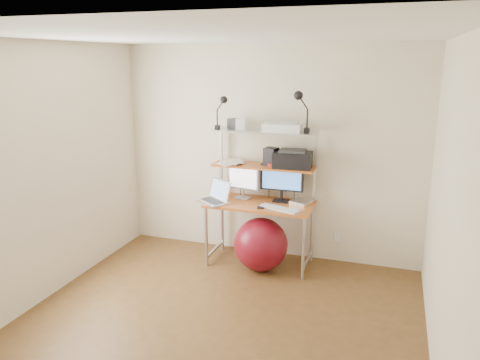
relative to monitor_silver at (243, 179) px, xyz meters
The scene contains 20 objects.
room 1.60m from the monitor_silver, 81.25° to the right, with size 3.60×3.60×3.60m.
computer_desk 0.25m from the monitor_silver, 12.33° to the right, with size 1.20×0.60×1.57m.
wall_outlet 1.30m from the monitor_silver, 11.91° to the left, with size 0.08×0.01×0.12m, color silver.
monitor_silver is the anchor object (origin of this frame).
monitor_black 0.45m from the monitor_silver, ahead, with size 0.50×0.14×0.50m.
laptop 0.38m from the monitor_silver, 137.37° to the right, with size 0.46×0.44×0.32m.
keyboard 0.61m from the monitor_silver, 28.25° to the right, with size 0.46×0.13×0.01m, color silver.
mouse 0.75m from the monitor_silver, 21.71° to the right, with size 0.08×0.05×0.02m, color silver.
mac_mini 0.72m from the monitor_silver, ahead, with size 0.20×0.20×0.04m, color silver.
phone 0.45m from the monitor_silver, 41.58° to the right, with size 0.08×0.14×0.01m, color black.
printer 0.64m from the monitor_silver, ahead, with size 0.44×0.32×0.20m.
nas_cube 0.43m from the monitor_silver, ahead, with size 0.14×0.14×0.20m, color black.
red_box 0.45m from the monitor_silver, ahead, with size 0.16×0.11×0.04m, color #AC241B.
scanner 0.78m from the monitor_silver, ahead, with size 0.43×0.29×0.11m.
box_white 0.64m from the monitor_silver, 124.32° to the right, with size 0.11×0.09×0.12m, color silver.
box_grey 0.66m from the monitor_silver, 153.50° to the left, with size 0.11×0.11×0.11m, color #303033.
clip_lamp_left 0.89m from the monitor_silver, 158.36° to the right, with size 0.15×0.08×0.38m.
clip_lamp_right 1.12m from the monitor_silver, ahead, with size 0.18×0.10×0.45m.
exercise_ball 0.78m from the monitor_silver, 42.64° to the right, with size 0.61×0.61×0.61m, color maroon.
paper_stack 0.25m from the monitor_silver, behind, with size 0.36×0.43×0.02m.
Camera 1 is at (1.39, -3.45, 2.33)m, focal length 35.00 mm.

